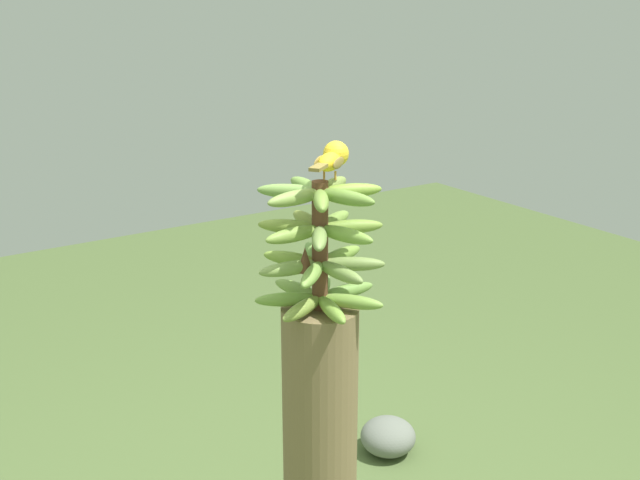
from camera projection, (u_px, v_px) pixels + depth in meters
The scene contains 3 objects.
banana_bunch at pixel (320, 247), 1.79m from camera, with size 0.31×0.31×0.31m.
perched_bird at pixel (333, 158), 1.76m from camera, with size 0.17×0.14×0.08m.
garden_rock at pixel (388, 436), 3.03m from camera, with size 0.22×0.22×0.14m, color slate.
Camera 1 is at (-0.94, -1.41, 1.74)m, focal length 43.01 mm.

